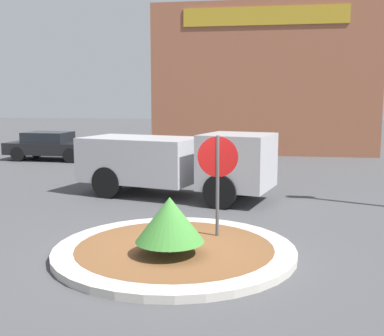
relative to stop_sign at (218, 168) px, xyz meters
name	(u,v)px	position (x,y,z in m)	size (l,w,h in m)	color
ground_plane	(175,254)	(-0.72, -0.87, -1.54)	(120.00, 120.00, 0.00)	#474749
traffic_island	(175,250)	(-0.72, -0.87, -1.47)	(4.60, 4.60, 0.14)	#BCB7AD
stop_sign	(218,168)	(0.00, 0.00, 0.00)	(0.82, 0.07, 2.21)	#4C4C51
island_shrub	(170,219)	(-0.71, -1.34, -0.75)	(1.25, 1.25, 1.06)	brown
utility_truck	(175,161)	(-1.76, 4.38, -0.45)	(6.07, 3.33, 1.95)	#B2B2B7
storefront_building	(264,81)	(0.64, 18.38, 2.37)	(11.68, 6.07, 7.81)	#93563D
parked_sedan_black	(51,146)	(-9.33, 12.08, -0.85)	(4.36, 2.04, 1.34)	black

